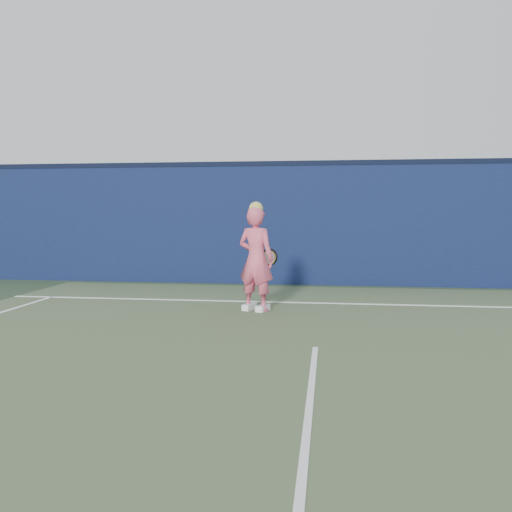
# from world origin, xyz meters

# --- Properties ---
(ground) EXTENTS (80.00, 80.00, 0.00)m
(ground) POSITION_xyz_m (0.00, 0.00, 0.00)
(ground) COLOR #293D25
(ground) RESTS_ON ground
(court_surface) EXTENTS (11.00, 16.00, 0.01)m
(court_surface) POSITION_xyz_m (0.00, -2.00, 0.00)
(court_surface) COLOR #465C3A
(court_surface) RESTS_ON ground
(backstop_wall) EXTENTS (24.00, 0.40, 2.50)m
(backstop_wall) POSITION_xyz_m (0.00, 6.50, 1.25)
(backstop_wall) COLOR #0B1834
(backstop_wall) RESTS_ON ground
(wall_cap) EXTENTS (24.00, 0.42, 0.10)m
(wall_cap) POSITION_xyz_m (0.00, 6.50, 2.55)
(wall_cap) COLOR black
(wall_cap) RESTS_ON backstop_wall
(player) EXTENTS (0.69, 0.57, 1.70)m
(player) POSITION_xyz_m (-0.98, 3.21, 0.82)
(player) COLOR #DD556F
(player) RESTS_ON ground
(racket) EXTENTS (0.48, 0.26, 0.28)m
(racket) POSITION_xyz_m (-0.84, 3.61, 0.80)
(racket) COLOR black
(racket) RESTS_ON ground
(court_lines) EXTENTS (11.00, 12.04, 0.01)m
(court_lines) POSITION_xyz_m (0.00, -0.33, 0.01)
(court_lines) COLOR white
(court_lines) RESTS_ON court_surface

